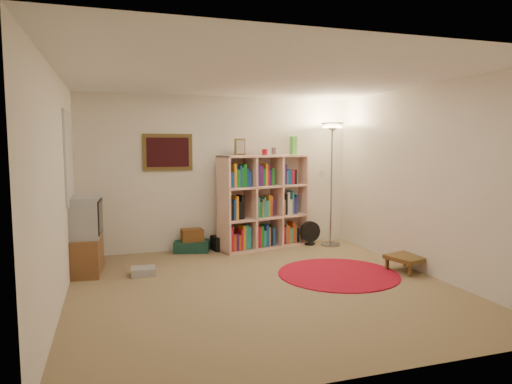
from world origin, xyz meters
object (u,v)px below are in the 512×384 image
at_px(floor_lamp, 332,144).
at_px(floor_fan, 310,233).
at_px(tv_stand, 81,237).
at_px(suitcase, 192,246).
at_px(side_table, 407,258).
at_px(bookshelf, 262,203).

height_order(floor_lamp, floor_fan, floor_lamp).
height_order(floor_fan, tv_stand, tv_stand).
distance_m(suitcase, side_table, 3.31).
xyz_separation_m(bookshelf, floor_fan, (0.85, -0.05, -0.54)).
bearing_deg(side_table, suitcase, 142.12).
bearing_deg(tv_stand, floor_lamp, 12.65).
relative_size(bookshelf, side_table, 3.21).
distance_m(floor_fan, suitcase, 2.03).
bearing_deg(tv_stand, floor_fan, 15.50).
bearing_deg(bookshelf, tv_stand, -179.80).
distance_m(bookshelf, suitcase, 1.35).
height_order(tv_stand, side_table, tv_stand).
relative_size(tv_stand, suitcase, 1.67).
bearing_deg(tv_stand, bookshelf, 19.62).
bearing_deg(floor_lamp, tv_stand, -171.96).
distance_m(floor_fan, side_table, 2.00).
relative_size(floor_lamp, tv_stand, 2.01).
distance_m(floor_lamp, floor_fan, 1.56).
bearing_deg(bookshelf, side_table, -68.51).
xyz_separation_m(bookshelf, tv_stand, (-2.78, -0.75, -0.25)).
distance_m(bookshelf, floor_lamp, 1.54).
height_order(floor_fan, side_table, floor_fan).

